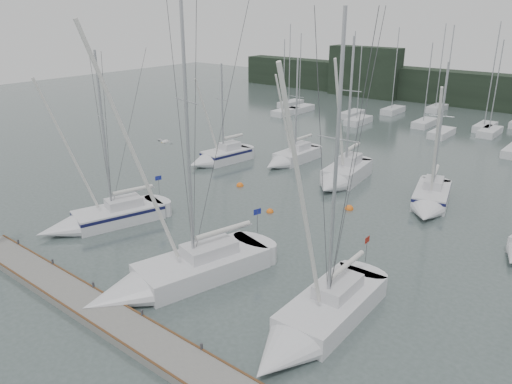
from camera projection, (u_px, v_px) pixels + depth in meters
ground at (177, 276)px, 28.12m from camera, size 160.00×160.00×0.00m
dock at (101, 312)px, 24.42m from camera, size 24.00×2.00×0.40m
far_treeline at (495, 92)px, 72.28m from camera, size 90.00×4.00×5.00m
far_building_left at (364, 72)px, 82.11m from camera, size 12.00×3.00×8.00m
mast_forest at (494, 135)px, 56.45m from camera, size 54.57×26.66×13.51m
sailboat_near_left at (96, 220)px, 34.12m from camera, size 4.94×8.87×12.61m
sailboat_near_center at (165, 279)px, 26.74m from camera, size 5.65×10.93×16.85m
sailboat_near_right at (311, 326)px, 22.85m from camera, size 3.05×9.87×15.28m
sailboat_mid_a at (217, 158)px, 47.87m from camera, size 3.37×6.93×10.10m
sailboat_mid_b at (289, 159)px, 47.79m from camera, size 2.46×7.23×10.51m
sailboat_mid_c at (341, 177)px, 42.31m from camera, size 3.64×8.02×12.88m
sailboat_mid_d at (430, 201)px, 37.30m from camera, size 4.25×7.87×11.41m
buoy_a at (270, 212)px, 36.78m from camera, size 0.54×0.54×0.54m
buoy_b at (349, 209)px, 37.31m from camera, size 0.65×0.65×0.65m
buoy_c at (240, 186)px, 42.09m from camera, size 0.62×0.62×0.62m
seagull at (165, 142)px, 24.86m from camera, size 0.96×0.43×0.19m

